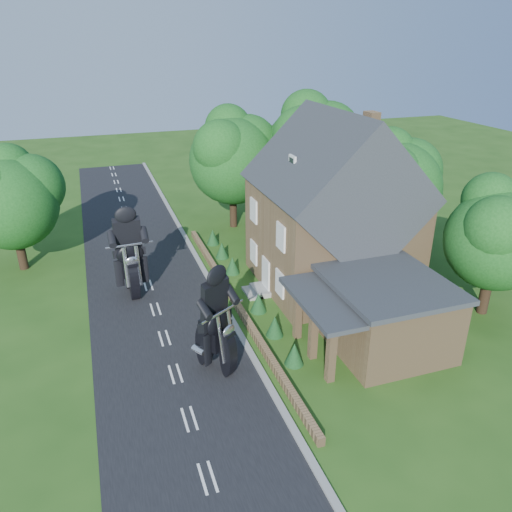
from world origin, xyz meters
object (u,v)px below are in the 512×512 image
object	(u,v)px
garden_wall	(236,302)
motorcycle_follow	(133,281)
motorcycle_lead	(217,354)
house	(332,214)
annex	(382,312)

from	to	relation	value
garden_wall	motorcycle_follow	bearing A→B (deg)	148.28
garden_wall	motorcycle_lead	world-z (taller)	motorcycle_lead
house	annex	distance (m)	7.30
annex	motorcycle_lead	bearing A→B (deg)	175.85
garden_wall	house	size ratio (longest dim) A/B	2.15
garden_wall	motorcycle_lead	bearing A→B (deg)	-115.05
garden_wall	house	distance (m)	7.52
garden_wall	motorcycle_follow	size ratio (longest dim) A/B	12.69
house	motorcycle_lead	xyz separation A→B (m)	(-8.63, -6.22, -3.56)
annex	garden_wall	bearing A→B (deg)	133.84
garden_wall	house	bearing A→B (deg)	9.17
motorcycle_lead	motorcycle_follow	distance (m)	8.89
motorcycle_lead	motorcycle_follow	world-z (taller)	motorcycle_follow
house	motorcycle_follow	bearing A→B (deg)	168.96
annex	motorcycle_lead	distance (m)	8.09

